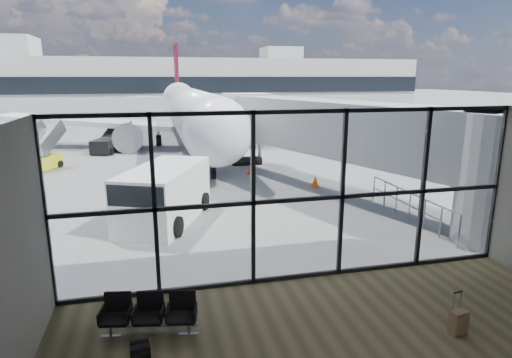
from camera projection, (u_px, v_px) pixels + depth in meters
name	position (u px, v px, depth m)	size (l,w,h in m)	color
ground	(185.00, 123.00, 49.30)	(220.00, 220.00, 0.00)	slate
lounge_shell	(405.00, 259.00, 6.32)	(12.02, 8.01, 4.51)	brown
glass_curtain_wall	(299.00, 198.00, 10.95)	(12.10, 0.12, 4.50)	white
jet_bridge	(353.00, 136.00, 18.63)	(8.00, 16.50, 4.33)	#A1A4A6
apron_railing	(410.00, 202.00, 15.88)	(0.06, 5.46, 1.11)	gray
far_terminal	(170.00, 83.00, 68.95)	(80.00, 12.20, 11.00)	#B4B4AF
tree_3	(9.00, 80.00, 72.37)	(4.95, 4.95, 7.12)	#382619
tree_4	(47.00, 76.00, 73.58)	(5.61, 5.61, 8.07)	#382619
tree_5	(83.00, 73.00, 74.79)	(6.27, 6.27, 9.03)	#382619
seating_row	(150.00, 311.00, 8.95)	(1.98, 0.89, 0.88)	gray
backpack	(141.00, 357.00, 7.85)	(0.38, 0.35, 0.53)	black
suitcase	(459.00, 323.00, 8.90)	(0.38, 0.30, 0.94)	#876A4B
airliner	(189.00, 110.00, 34.20)	(29.18, 33.74, 8.70)	white
service_van	(163.00, 194.00, 15.72)	(3.77, 5.12, 2.04)	white
belt_loader	(107.00, 144.00, 30.34)	(2.27, 3.91, 1.71)	black
mobile_stairs	(38.00, 161.00, 24.63)	(2.63, 3.45, 2.21)	yellow
traffic_cone_a	(152.00, 167.00, 24.22)	(0.41, 0.41, 0.59)	#EB400C
traffic_cone_b	(315.00, 181.00, 20.82)	(0.42, 0.42, 0.60)	#FF580D
traffic_cone_c	(251.00, 168.00, 23.66)	(0.47, 0.47, 0.67)	#CD460A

